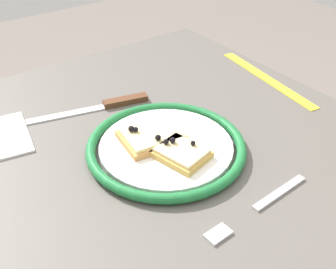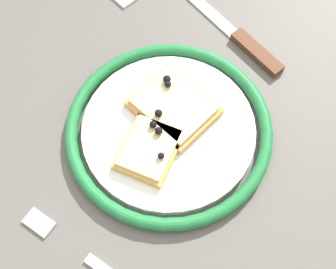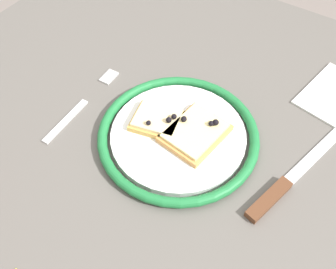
{
  "view_description": "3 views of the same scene",
  "coord_description": "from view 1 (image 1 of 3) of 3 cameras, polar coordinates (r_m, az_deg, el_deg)",
  "views": [
    {
      "loc": [
        -0.4,
        0.27,
        1.17
      ],
      "look_at": [
        0.05,
        -0.05,
        0.78
      ],
      "focal_mm": 43.71,
      "sensor_mm": 36.0,
      "label": 1
    },
    {
      "loc": [
        -0.16,
        -0.21,
        1.28
      ],
      "look_at": [
        0.03,
        -0.06,
        0.77
      ],
      "focal_mm": 48.28,
      "sensor_mm": 36.0,
      "label": 2
    },
    {
      "loc": [
        0.25,
        -0.38,
        1.25
      ],
      "look_at": [
        0.04,
        -0.07,
        0.77
      ],
      "focal_mm": 40.42,
      "sensor_mm": 36.0,
      "label": 3
    }
  ],
  "objects": [
    {
      "name": "dining_table",
      "position": [
        0.71,
        -0.93,
        -11.59
      ],
      "size": [
        0.96,
        0.86,
        0.74
      ],
      "color": "#5B5651",
      "rests_on": "ground_plane"
    },
    {
      "name": "fork",
      "position": [
        0.61,
        12.46,
        -9.85
      ],
      "size": [
        0.03,
        0.2,
        0.0
      ],
      "color": "silver",
      "rests_on": "dining_table"
    },
    {
      "name": "plate",
      "position": [
        0.69,
        -0.27,
        -1.71
      ],
      "size": [
        0.27,
        0.27,
        0.02
      ],
      "color": "white",
      "rests_on": "dining_table"
    },
    {
      "name": "pizza_slice_near",
      "position": [
        0.7,
        -2.28,
        -0.2
      ],
      "size": [
        0.1,
        0.11,
        0.03
      ],
      "color": "tan",
      "rests_on": "plate"
    },
    {
      "name": "measuring_tape",
      "position": [
        0.95,
        13.59,
        7.59
      ],
      "size": [
        0.3,
        0.06,
        0.0
      ],
      "primitive_type": "cube",
      "rotation": [
        0.0,
        0.0,
        -0.13
      ],
      "color": "yellow",
      "rests_on": "dining_table"
    },
    {
      "name": "knife",
      "position": [
        0.82,
        -8.12,
        4.19
      ],
      "size": [
        0.08,
        0.24,
        0.01
      ],
      "color": "silver",
      "rests_on": "dining_table"
    },
    {
      "name": "pizza_slice_far",
      "position": [
        0.66,
        1.89,
        -2.56
      ],
      "size": [
        0.09,
        0.08,
        0.03
      ],
      "color": "tan",
      "rests_on": "plate"
    }
  ]
}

